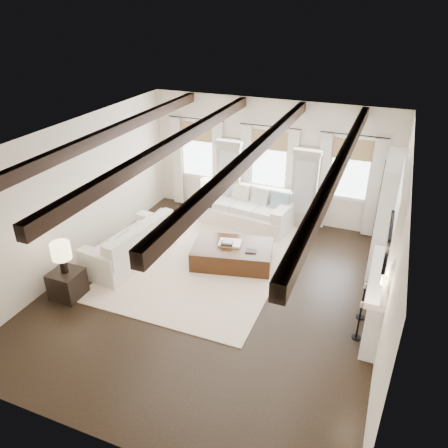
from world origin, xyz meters
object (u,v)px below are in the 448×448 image
at_px(side_table_front, 67,284).
at_px(ottoman, 232,255).
at_px(sofa_back, 248,210).
at_px(sofa_left, 132,246).
at_px(side_table_back, 208,210).

bearing_deg(side_table_front, ottoman, 41.87).
relative_size(sofa_back, ottoman, 1.40).
bearing_deg(sofa_back, sofa_left, -123.75).
bearing_deg(side_table_front, side_table_back, 73.58).
bearing_deg(side_table_back, sofa_back, 10.08).
relative_size(ottoman, side_table_front, 3.04).
distance_m(sofa_left, ottoman, 2.30).
bearing_deg(sofa_left, ottoman, 18.88).
xyz_separation_m(sofa_back, ottoman, (0.33, -2.01, -0.17)).
distance_m(sofa_back, sofa_left, 3.31).
bearing_deg(ottoman, sofa_back, 86.79).
xyz_separation_m(side_table_front, side_table_back, (1.24, 4.19, -0.00)).
xyz_separation_m(sofa_back, side_table_back, (-1.08, -0.19, -0.11)).
xyz_separation_m(sofa_left, side_table_back, (0.76, 2.56, -0.10)).
height_order(sofa_back, side_table_back, sofa_back).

